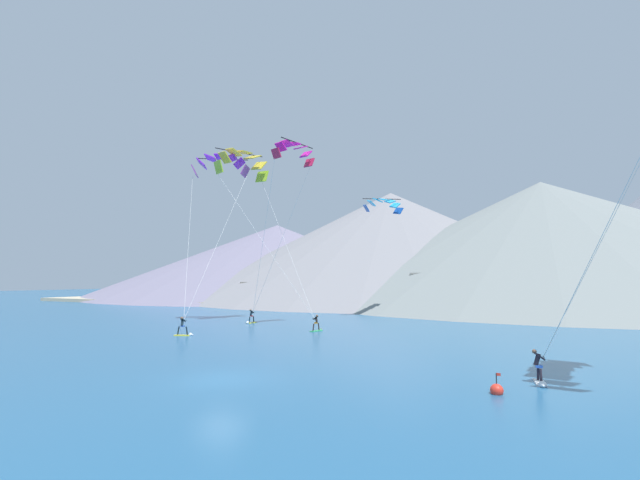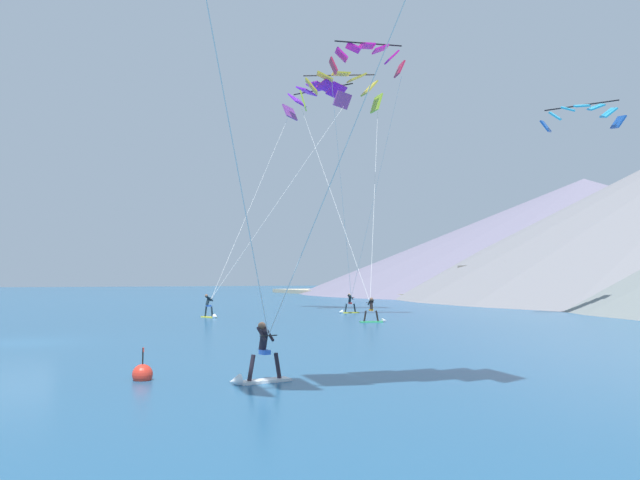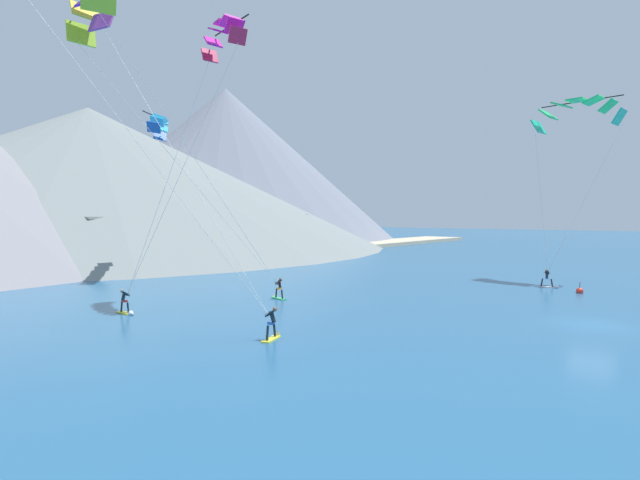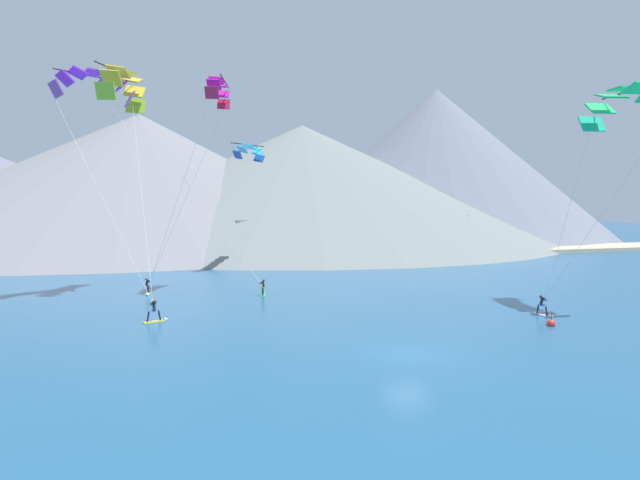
{
  "view_description": "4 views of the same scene",
  "coord_description": "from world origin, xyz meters",
  "px_view_note": "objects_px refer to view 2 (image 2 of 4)",
  "views": [
    {
      "loc": [
        13.79,
        -17.37,
        4.91
      ],
      "look_at": [
        -1.25,
        13.65,
        8.13
      ],
      "focal_mm": 24.0,
      "sensor_mm": 36.0,
      "label": 1
    },
    {
      "loc": [
        30.06,
        0.17,
        2.77
      ],
      "look_at": [
        0.89,
        13.75,
        4.77
      ],
      "focal_mm": 35.0,
      "sensor_mm": 36.0,
      "label": 2
    },
    {
      "loc": [
        -31.64,
        -5.44,
        6.21
      ],
      "look_at": [
        -1.89,
        18.31,
        4.34
      ],
      "focal_mm": 28.0,
      "sensor_mm": 36.0,
      "label": 3
    },
    {
      "loc": [
        -12.33,
        -24.97,
        8.25
      ],
      "look_at": [
        -1.39,
        12.61,
        5.56
      ],
      "focal_mm": 28.0,
      "sensor_mm": 36.0,
      "label": 4
    }
  ],
  "objects_px": {
    "kitesurfer_far_left": "(210,310)",
    "race_marker_buoy": "(142,374)",
    "kitesurfer_near_lead": "(348,307)",
    "parafoil_kite_far_left": "(316,96)",
    "kitesurfer_near_trail": "(257,365)",
    "parafoil_kite_near_lead": "(367,58)",
    "parafoil_kite_mid_center": "(341,87)",
    "parafoil_kite_distant_high_outer": "(582,114)",
    "kitesurfer_mid_center": "(375,315)"
  },
  "relations": [
    {
      "from": "kitesurfer_mid_center",
      "to": "parafoil_kite_near_lead",
      "type": "height_order",
      "value": "parafoil_kite_near_lead"
    },
    {
      "from": "kitesurfer_far_left",
      "to": "race_marker_buoy",
      "type": "relative_size",
      "value": 1.74
    },
    {
      "from": "parafoil_kite_distant_high_outer",
      "to": "kitesurfer_near_trail",
      "type": "bearing_deg",
      "value": -61.15
    },
    {
      "from": "kitesurfer_far_left",
      "to": "parafoil_kite_far_left",
      "type": "bearing_deg",
      "value": 115.78
    },
    {
      "from": "kitesurfer_near_trail",
      "to": "kitesurfer_mid_center",
      "type": "height_order",
      "value": "kitesurfer_near_trail"
    },
    {
      "from": "parafoil_kite_mid_center",
      "to": "race_marker_buoy",
      "type": "relative_size",
      "value": 18.8
    },
    {
      "from": "kitesurfer_near_lead",
      "to": "parafoil_kite_mid_center",
      "type": "relative_size",
      "value": 0.09
    },
    {
      "from": "kitesurfer_near_trail",
      "to": "kitesurfer_far_left",
      "type": "xyz_separation_m",
      "value": [
        -27.82,
        6.17,
        0.06
      ]
    },
    {
      "from": "parafoil_kite_mid_center",
      "to": "parafoil_kite_far_left",
      "type": "bearing_deg",
      "value": -152.09
    },
    {
      "from": "parafoil_kite_near_lead",
      "to": "parafoil_kite_mid_center",
      "type": "bearing_deg",
      "value": 166.08
    },
    {
      "from": "parafoil_kite_far_left",
      "to": "race_marker_buoy",
      "type": "height_order",
      "value": "parafoil_kite_far_left"
    },
    {
      "from": "parafoil_kite_near_lead",
      "to": "race_marker_buoy",
      "type": "bearing_deg",
      "value": -42.07
    },
    {
      "from": "parafoil_kite_mid_center",
      "to": "parafoil_kite_near_lead",
      "type": "bearing_deg",
      "value": -13.92
    },
    {
      "from": "kitesurfer_near_lead",
      "to": "parafoil_kite_far_left",
      "type": "xyz_separation_m",
      "value": [
        -3.94,
        -1.02,
        18.31
      ]
    },
    {
      "from": "kitesurfer_near_trail",
      "to": "kitesurfer_far_left",
      "type": "relative_size",
      "value": 1.0
    },
    {
      "from": "kitesurfer_far_left",
      "to": "race_marker_buoy",
      "type": "distance_m",
      "value": 27.55
    },
    {
      "from": "kitesurfer_near_lead",
      "to": "kitesurfer_far_left",
      "type": "distance_m",
      "value": 11.73
    },
    {
      "from": "kitesurfer_near_lead",
      "to": "race_marker_buoy",
      "type": "xyz_separation_m",
      "value": [
        27.29,
        -20.52,
        -0.3
      ]
    },
    {
      "from": "kitesurfer_near_lead",
      "to": "kitesurfer_near_trail",
      "type": "xyz_separation_m",
      "value": [
        29.02,
        -17.83,
        0.01
      ]
    },
    {
      "from": "kitesurfer_near_lead",
      "to": "kitesurfer_far_left",
      "type": "bearing_deg",
      "value": -84.11
    },
    {
      "from": "kitesurfer_mid_center",
      "to": "parafoil_kite_far_left",
      "type": "xyz_separation_m",
      "value": [
        -14.18,
        2.36,
        18.32
      ]
    },
    {
      "from": "kitesurfer_far_left",
      "to": "parafoil_kite_mid_center",
      "type": "bearing_deg",
      "value": 103.24
    },
    {
      "from": "kitesurfer_near_lead",
      "to": "parafoil_kite_far_left",
      "type": "relative_size",
      "value": 0.09
    },
    {
      "from": "parafoil_kite_mid_center",
      "to": "parafoil_kite_far_left",
      "type": "distance_m",
      "value": 2.67
    },
    {
      "from": "kitesurfer_mid_center",
      "to": "parafoil_kite_distant_high_outer",
      "type": "relative_size",
      "value": 0.34
    },
    {
      "from": "kitesurfer_mid_center",
      "to": "parafoil_kite_near_lead",
      "type": "bearing_deg",
      "value": 156.75
    },
    {
      "from": "kitesurfer_mid_center",
      "to": "parafoil_kite_mid_center",
      "type": "relative_size",
      "value": 0.09
    },
    {
      "from": "parafoil_kite_near_lead",
      "to": "kitesurfer_near_lead",
      "type": "bearing_deg",
      "value": 164.63
    },
    {
      "from": "kitesurfer_near_lead",
      "to": "kitesurfer_far_left",
      "type": "relative_size",
      "value": 0.98
    },
    {
      "from": "kitesurfer_far_left",
      "to": "parafoil_kite_mid_center",
      "type": "height_order",
      "value": "parafoil_kite_mid_center"
    },
    {
      "from": "kitesurfer_near_trail",
      "to": "parafoil_kite_far_left",
      "type": "bearing_deg",
      "value": 152.98
    },
    {
      "from": "parafoil_kite_near_lead",
      "to": "parafoil_kite_distant_high_outer",
      "type": "distance_m",
      "value": 16.68
    },
    {
      "from": "kitesurfer_near_lead",
      "to": "parafoil_kite_near_lead",
      "type": "relative_size",
      "value": 0.1
    },
    {
      "from": "kitesurfer_mid_center",
      "to": "parafoil_kite_near_lead",
      "type": "xyz_separation_m",
      "value": [
        -3.7,
        1.59,
        18.21
      ]
    },
    {
      "from": "kitesurfer_far_left",
      "to": "parafoil_kite_mid_center",
      "type": "xyz_separation_m",
      "value": [
        -2.8,
        11.88,
        18.53
      ]
    },
    {
      "from": "kitesurfer_near_trail",
      "to": "race_marker_buoy",
      "type": "xyz_separation_m",
      "value": [
        -1.73,
        -2.69,
        -0.3
      ]
    },
    {
      "from": "kitesurfer_near_trail",
      "to": "parafoil_kite_near_lead",
      "type": "distance_m",
      "value": 33.06
    },
    {
      "from": "parafoil_kite_mid_center",
      "to": "kitesurfer_mid_center",
      "type": "bearing_deg",
      "value": -16.94
    },
    {
      "from": "kitesurfer_near_lead",
      "to": "parafoil_kite_near_lead",
      "type": "distance_m",
      "value": 19.43
    },
    {
      "from": "parafoil_kite_near_lead",
      "to": "kitesurfer_far_left",
      "type": "bearing_deg",
      "value": -118.45
    },
    {
      "from": "kitesurfer_far_left",
      "to": "parafoil_kite_mid_center",
      "type": "relative_size",
      "value": 0.09
    },
    {
      "from": "kitesurfer_near_lead",
      "to": "kitesurfer_near_trail",
      "type": "relative_size",
      "value": 0.98
    },
    {
      "from": "kitesurfer_near_trail",
      "to": "parafoil_kite_near_lead",
      "type": "height_order",
      "value": "parafoil_kite_near_lead"
    },
    {
      "from": "kitesurfer_far_left",
      "to": "parafoil_kite_distant_high_outer",
      "type": "relative_size",
      "value": 0.34
    },
    {
      "from": "kitesurfer_near_trail",
      "to": "parafoil_kite_distant_high_outer",
      "type": "bearing_deg",
      "value": 118.85
    },
    {
      "from": "parafoil_kite_near_lead",
      "to": "parafoil_kite_mid_center",
      "type": "height_order",
      "value": "parafoil_kite_mid_center"
    },
    {
      "from": "parafoil_kite_far_left",
      "to": "parafoil_kite_distant_high_outer",
      "type": "xyz_separation_m",
      "value": [
        15.61,
        14.69,
        -3.69
      ]
    },
    {
      "from": "parafoil_kite_mid_center",
      "to": "race_marker_buoy",
      "type": "bearing_deg",
      "value": -35.68
    },
    {
      "from": "kitesurfer_far_left",
      "to": "kitesurfer_near_lead",
      "type": "bearing_deg",
      "value": 95.89
    },
    {
      "from": "parafoil_kite_near_lead",
      "to": "parafoil_kite_distant_high_outer",
      "type": "bearing_deg",
      "value": 71.68
    }
  ]
}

